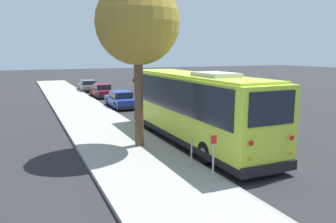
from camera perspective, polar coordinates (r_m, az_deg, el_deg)
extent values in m
plane|color=#28282B|center=(16.02, 5.62, -5.63)|extent=(160.00, 160.00, 0.00)
cube|color=#A3A099|center=(14.59, -7.16, -6.94)|extent=(80.00, 3.89, 0.15)
cube|color=gray|center=(15.27, 0.13, -6.09)|extent=(80.00, 0.14, 0.15)
cube|color=#BCDB38|center=(15.98, 4.43, 0.82)|extent=(10.98, 2.45, 3.02)
cube|color=black|center=(16.25, 4.36, -3.96)|extent=(11.04, 2.50, 0.28)
cube|color=black|center=(15.88, 4.46, 3.19)|extent=(10.08, 2.53, 1.45)
cube|color=black|center=(20.87, -2.74, 4.87)|extent=(0.04, 2.10, 1.52)
cube|color=black|center=(11.37, 17.72, 0.51)|extent=(0.04, 1.93, 1.16)
cube|color=black|center=(20.82, -2.75, 6.81)|extent=(0.05, 1.73, 0.22)
cube|color=#BCDB38|center=(15.80, 4.50, 6.38)|extent=(10.31, 2.22, 0.10)
cube|color=silver|center=(14.10, 8.30, 6.34)|extent=(2.02, 1.37, 0.20)
cube|color=black|center=(21.18, -2.72, -0.51)|extent=(0.11, 2.42, 0.36)
cube|color=black|center=(11.87, 17.25, -9.59)|extent=(0.11, 2.42, 0.36)
cylinder|color=red|center=(10.99, 14.30, -5.40)|extent=(0.03, 0.18, 0.18)
cylinder|color=orange|center=(11.14, 14.18, -8.10)|extent=(0.03, 0.14, 0.14)
cylinder|color=red|center=(12.10, 20.78, -4.31)|extent=(0.03, 0.18, 0.18)
cylinder|color=orange|center=(12.25, 20.62, -6.78)|extent=(0.03, 0.14, 0.14)
cube|color=white|center=(20.93, -4.83, -0.19)|extent=(0.04, 0.32, 0.18)
cube|color=white|center=(21.49, -0.78, 0.12)|extent=(0.04, 0.32, 0.18)
cube|color=black|center=(20.06, -5.99, 5.44)|extent=(0.06, 0.10, 0.24)
cylinder|color=black|center=(18.70, -3.17, -1.86)|extent=(0.91, 0.30, 0.91)
cylinder|color=slate|center=(18.70, -3.17, -1.86)|extent=(0.41, 0.32, 0.41)
cylinder|color=black|center=(19.52, 2.58, -1.35)|extent=(0.91, 0.30, 0.91)
cylinder|color=slate|center=(19.52, 2.58, -1.35)|extent=(0.41, 0.32, 0.41)
cylinder|color=black|center=(13.16, 6.69, -7.11)|extent=(0.91, 0.30, 0.91)
cylinder|color=slate|center=(13.16, 6.69, -7.11)|extent=(0.41, 0.32, 0.41)
cylinder|color=black|center=(14.30, 13.96, -5.94)|extent=(0.91, 0.30, 0.91)
cylinder|color=slate|center=(14.30, 13.96, -5.94)|extent=(0.41, 0.32, 0.41)
cube|color=navy|center=(26.81, -8.24, 1.78)|extent=(4.34, 1.73, 0.65)
cube|color=black|center=(26.62, -8.21, 2.95)|extent=(2.06, 1.47, 0.48)
cube|color=navy|center=(26.59, -8.22, 3.46)|extent=(1.98, 1.44, 0.05)
cube|color=black|center=(28.93, -9.38, 1.91)|extent=(0.10, 1.63, 0.20)
cube|color=black|center=(24.77, -6.89, 0.60)|extent=(0.10, 1.63, 0.20)
cylinder|color=black|center=(27.96, -10.48, 1.73)|extent=(0.67, 0.21, 0.67)
cylinder|color=slate|center=(27.96, -10.48, 1.73)|extent=(0.30, 0.22, 0.30)
cylinder|color=black|center=(28.33, -7.47, 1.92)|extent=(0.67, 0.21, 0.67)
cylinder|color=slate|center=(28.33, -7.47, 1.92)|extent=(0.30, 0.22, 0.30)
cylinder|color=black|center=(25.34, -9.08, 0.91)|extent=(0.67, 0.21, 0.67)
cylinder|color=slate|center=(25.34, -9.08, 0.91)|extent=(0.30, 0.22, 0.30)
cylinder|color=black|center=(25.75, -5.79, 1.14)|extent=(0.67, 0.21, 0.67)
cylinder|color=slate|center=(25.75, -5.79, 1.14)|extent=(0.30, 0.22, 0.30)
cube|color=maroon|center=(33.60, -11.46, 3.34)|extent=(4.50, 1.67, 0.63)
cube|color=black|center=(33.42, -11.45, 4.27)|extent=(2.14, 1.42, 0.48)
cube|color=maroon|center=(33.40, -11.47, 4.68)|extent=(2.05, 1.39, 0.05)
cube|color=black|center=(35.83, -12.22, 3.38)|extent=(0.10, 1.57, 0.20)
cube|color=black|center=(31.43, -10.58, 2.51)|extent=(0.10, 1.57, 0.20)
cylinder|color=black|center=(34.86, -13.13, 3.26)|extent=(0.65, 0.21, 0.65)
cylinder|color=slate|center=(34.86, -13.13, 3.26)|extent=(0.29, 0.22, 0.29)
cylinder|color=black|center=(35.15, -10.77, 3.40)|extent=(0.65, 0.21, 0.65)
cylinder|color=slate|center=(35.15, -10.77, 3.40)|extent=(0.29, 0.22, 0.29)
cylinder|color=black|center=(32.09, -12.20, 2.72)|extent=(0.65, 0.21, 0.65)
cylinder|color=slate|center=(32.09, -12.20, 2.72)|extent=(0.29, 0.22, 0.29)
cylinder|color=black|center=(32.41, -9.65, 2.88)|extent=(0.65, 0.21, 0.65)
cylinder|color=slate|center=(32.41, -9.65, 2.88)|extent=(0.29, 0.22, 0.29)
cube|color=slate|center=(39.22, -13.82, 4.16)|extent=(4.48, 1.87, 0.60)
cube|color=black|center=(39.05, -13.83, 4.93)|extent=(2.15, 1.54, 0.48)
cube|color=slate|center=(39.03, -13.84, 5.29)|extent=(2.07, 1.50, 0.05)
cube|color=black|center=(41.44, -14.23, 4.17)|extent=(0.15, 1.63, 0.20)
cube|color=black|center=(37.05, -13.33, 3.53)|extent=(0.15, 1.63, 0.20)
cylinder|color=black|center=(40.52, -15.15, 4.07)|extent=(0.61, 0.23, 0.60)
cylinder|color=slate|center=(40.52, -15.15, 4.07)|extent=(0.28, 0.23, 0.27)
cylinder|color=black|center=(40.71, -13.01, 4.19)|extent=(0.61, 0.23, 0.60)
cylinder|color=slate|center=(40.71, -13.01, 4.19)|extent=(0.28, 0.23, 0.27)
cylinder|color=black|center=(37.77, -14.67, 3.67)|extent=(0.61, 0.23, 0.60)
cylinder|color=slate|center=(37.77, -14.67, 3.67)|extent=(0.28, 0.23, 0.27)
cylinder|color=black|center=(37.98, -12.38, 3.80)|extent=(0.61, 0.23, 0.60)
cylinder|color=slate|center=(37.98, -12.38, 3.80)|extent=(0.28, 0.23, 0.27)
cylinder|color=brown|center=(14.82, -5.10, 2.00)|extent=(0.40, 0.40, 4.21)
sphere|color=olive|center=(14.73, -5.32, 15.19)|extent=(3.68, 3.68, 3.68)
cylinder|color=gray|center=(10.94, 7.87, -8.85)|extent=(0.06, 0.06, 1.30)
cube|color=red|center=(10.71, 7.97, -4.85)|extent=(0.02, 0.22, 0.28)
cylinder|color=gray|center=(12.18, 4.12, -6.93)|extent=(0.06, 0.06, 1.24)
cube|color=silver|center=(16.94, 16.95, -5.15)|extent=(2.40, 0.14, 0.01)
cube|color=silver|center=(21.68, 6.54, -1.47)|extent=(2.40, 0.14, 0.01)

